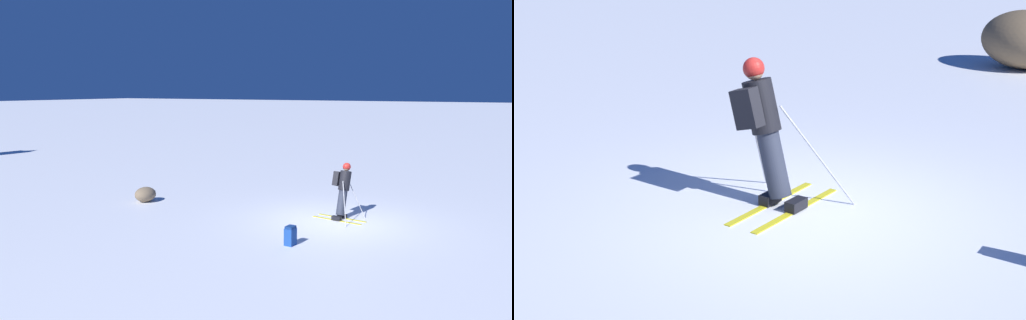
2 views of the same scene
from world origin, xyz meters
TOP-DOWN VIEW (x-y plane):
  - ground_plane at (0.00, 0.00)m, footprint 300.00×300.00m
  - skier at (0.56, -0.01)m, footprint 1.29×1.67m

SIDE VIEW (x-z plane):
  - ground_plane at x=0.00m, z-range 0.00..0.00m
  - skier at x=0.56m, z-range 0.08..1.81m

